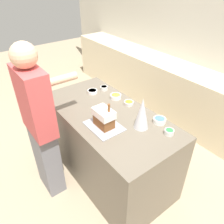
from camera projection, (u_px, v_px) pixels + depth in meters
ground_plane at (108, 171)px, 2.93m from camera, size 12.00×12.00×0.00m
wall_back at (218, 46)px, 3.24m from camera, size 8.00×0.05×2.60m
back_cabinet_block at (193, 101)px, 3.54m from camera, size 6.00×0.60×0.94m
kitchen_island at (108, 145)px, 2.67m from camera, size 1.71×0.85×0.94m
baking_tray at (104, 126)px, 2.21m from camera, size 0.38×0.29×0.01m
gingerbread_house at (104, 117)px, 2.15m from camera, size 0.22×0.15×0.27m
decorative_tree at (142, 113)px, 2.11m from camera, size 0.15×0.15×0.33m
candy_bowl_far_right at (92, 91)px, 2.78m from camera, size 0.12×0.12×0.04m
candy_bowl_front_corner at (129, 103)px, 2.55m from camera, size 0.11×0.11×0.04m
candy_bowl_far_left at (160, 120)px, 2.25m from camera, size 0.13×0.13×0.05m
candy_bowl_near_tray_right at (169, 132)px, 2.09m from camera, size 0.09×0.09×0.05m
candy_bowl_behind_tray at (116, 96)px, 2.67m from camera, size 0.13×0.13×0.05m
candy_bowl_near_tray_left at (104, 88)px, 2.85m from camera, size 0.09×0.09×0.05m
person at (40, 125)px, 2.25m from camera, size 0.47×0.58×1.78m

